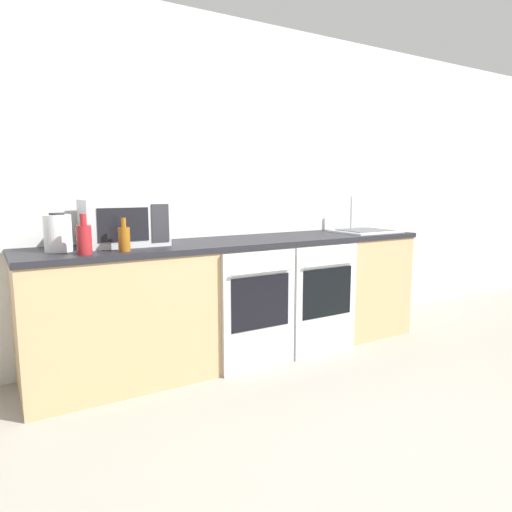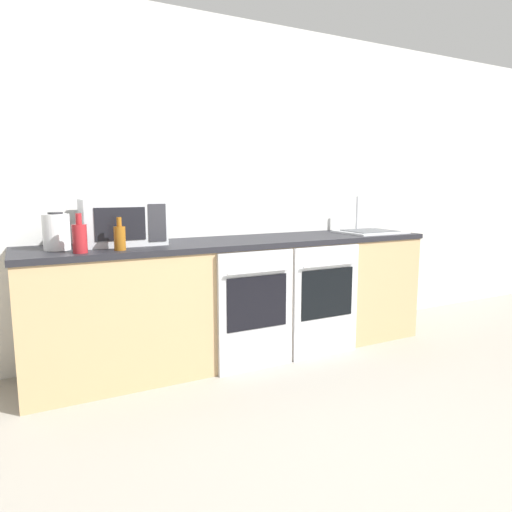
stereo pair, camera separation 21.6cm
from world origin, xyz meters
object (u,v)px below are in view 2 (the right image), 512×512
object	(u,v)px
bottle_red	(80,237)
kettle	(56,232)
microwave	(123,222)
bottle_amber	(120,237)
oven_right	(326,301)
sink	(369,231)
oven_left	(256,310)

from	to	relation	value
bottle_red	kettle	world-z (taller)	bottle_red
microwave	bottle_red	size ratio (longest dim) A/B	2.25
microwave	bottle_amber	size ratio (longest dim) A/B	2.59
oven_right	microwave	bearing A→B (deg)	163.76
microwave	bottle_red	world-z (taller)	microwave
oven_right	kettle	distance (m)	1.96
bottle_red	oven_right	bearing A→B (deg)	-4.18
oven_right	bottle_amber	xyz separation A→B (m)	(-1.49, 0.14, 0.55)
microwave	sink	size ratio (longest dim) A/B	1.04
oven_right	sink	xyz separation A→B (m)	(0.66, 0.29, 0.48)
oven_left	sink	world-z (taller)	sink
bottle_amber	kettle	size ratio (longest dim) A/B	0.87
microwave	kettle	xyz separation A→B (m)	(-0.42, -0.07, -0.04)
oven_right	microwave	size ratio (longest dim) A/B	1.60
oven_left	oven_right	distance (m)	0.60
microwave	kettle	bearing A→B (deg)	-170.69
microwave	kettle	world-z (taller)	microwave
oven_right	sink	bearing A→B (deg)	23.70
oven_right	bottle_amber	world-z (taller)	bottle_amber
bottle_red	sink	distance (m)	2.39
bottle_amber	kettle	world-z (taller)	kettle
sink	kettle	bearing A→B (deg)	178.81
bottle_amber	sink	world-z (taller)	sink
oven_left	bottle_red	xyz separation A→B (m)	(-1.13, 0.13, 0.56)
oven_left	oven_right	world-z (taller)	same
oven_left	sink	bearing A→B (deg)	12.95
oven_left	microwave	bearing A→B (deg)	153.14
bottle_amber	kettle	bearing A→B (deg)	149.89
kettle	microwave	bearing A→B (deg)	9.31
oven_right	sink	distance (m)	0.87
bottle_red	kettle	bearing A→B (deg)	117.31
oven_left	bottle_red	world-z (taller)	bottle_red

